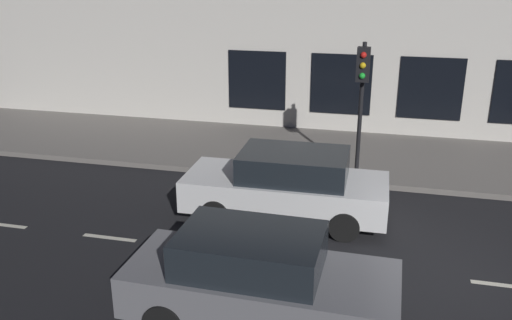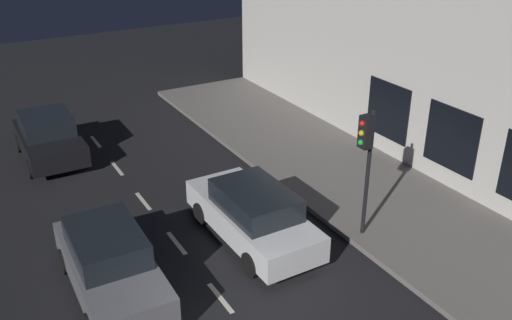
# 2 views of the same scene
# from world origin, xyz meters

# --- Properties ---
(ground_plane) EXTENTS (60.00, 60.00, 0.00)m
(ground_plane) POSITION_xyz_m (0.00, 0.00, 0.00)
(ground_plane) COLOR black
(sidewalk) EXTENTS (4.50, 32.00, 0.15)m
(sidewalk) POSITION_xyz_m (6.25, 0.00, 0.07)
(sidewalk) COLOR slate
(sidewalk) RESTS_ON ground
(building_facade) EXTENTS (0.65, 32.00, 7.60)m
(building_facade) POSITION_xyz_m (8.80, -0.00, 3.79)
(building_facade) COLOR beige
(building_facade) RESTS_ON ground
(lane_centre_line) EXTENTS (0.12, 27.20, 0.01)m
(lane_centre_line) POSITION_xyz_m (0.00, -1.00, 0.00)
(lane_centre_line) COLOR beige
(lane_centre_line) RESTS_ON ground
(traffic_light) EXTENTS (0.45, 0.32, 3.49)m
(traffic_light) POSITION_xyz_m (4.34, 1.96, 2.71)
(traffic_light) COLOR black
(traffic_light) RESTS_ON sidewalk
(parked_car_0) EXTENTS (1.88, 4.29, 1.58)m
(parked_car_0) POSITION_xyz_m (-2.06, 3.10, 0.79)
(parked_car_0) COLOR slate
(parked_car_0) RESTS_ON ground
(parked_car_2) EXTENTS (1.91, 4.51, 1.58)m
(parked_car_2) POSITION_xyz_m (1.85, 3.34, 0.79)
(parked_car_2) COLOR silver
(parked_car_2) RESTS_ON ground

